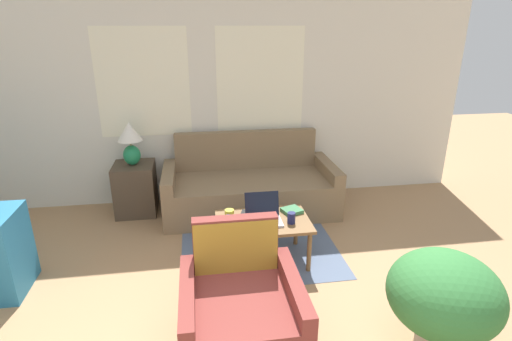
{
  "coord_description": "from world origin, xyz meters",
  "views": [
    {
      "loc": [
        -0.2,
        -1.34,
        2.22
      ],
      "look_at": [
        0.41,
        2.6,
        0.75
      ],
      "focal_mm": 28.0,
      "sensor_mm": 36.0,
      "label": 1
    }
  ],
  "objects_px": {
    "coffee_table": "(263,225)",
    "book_red": "(292,211)",
    "table_lamp": "(130,140)",
    "potted_plant": "(444,296)",
    "couch": "(250,189)",
    "cup_navy": "(229,213)",
    "armchair": "(241,313)",
    "cup_yellow": "(228,220)",
    "cup_white": "(291,218)",
    "tv_remote": "(243,214)",
    "laptop": "(263,215)"
  },
  "relations": [
    {
      "from": "armchair",
      "to": "potted_plant",
      "type": "relative_size",
      "value": 1.13
    },
    {
      "from": "coffee_table",
      "to": "book_red",
      "type": "distance_m",
      "value": 0.35
    },
    {
      "from": "couch",
      "to": "coffee_table",
      "type": "distance_m",
      "value": 1.2
    },
    {
      "from": "cup_navy",
      "to": "book_red",
      "type": "relative_size",
      "value": 0.4
    },
    {
      "from": "armchair",
      "to": "laptop",
      "type": "relative_size",
      "value": 2.64
    },
    {
      "from": "coffee_table",
      "to": "tv_remote",
      "type": "xyz_separation_m",
      "value": [
        -0.17,
        0.15,
        0.06
      ]
    },
    {
      "from": "coffee_table",
      "to": "tv_remote",
      "type": "distance_m",
      "value": 0.24
    },
    {
      "from": "cup_yellow",
      "to": "armchair",
      "type": "bearing_deg",
      "value": -90.45
    },
    {
      "from": "cup_navy",
      "to": "coffee_table",
      "type": "bearing_deg",
      "value": -20.71
    },
    {
      "from": "laptop",
      "to": "potted_plant",
      "type": "bearing_deg",
      "value": -52.92
    },
    {
      "from": "armchair",
      "to": "table_lamp",
      "type": "relative_size",
      "value": 1.69
    },
    {
      "from": "table_lamp",
      "to": "cup_navy",
      "type": "height_order",
      "value": "table_lamp"
    },
    {
      "from": "coffee_table",
      "to": "cup_navy",
      "type": "distance_m",
      "value": 0.35
    },
    {
      "from": "couch",
      "to": "potted_plant",
      "type": "relative_size",
      "value": 2.69
    },
    {
      "from": "table_lamp",
      "to": "cup_navy",
      "type": "bearing_deg",
      "value": -48.76
    },
    {
      "from": "cup_yellow",
      "to": "cup_white",
      "type": "relative_size",
      "value": 0.76
    },
    {
      "from": "armchair",
      "to": "cup_white",
      "type": "height_order",
      "value": "armchair"
    },
    {
      "from": "table_lamp",
      "to": "potted_plant",
      "type": "xyz_separation_m",
      "value": [
        2.38,
        -2.67,
        -0.46
      ]
    },
    {
      "from": "laptop",
      "to": "cup_yellow",
      "type": "height_order",
      "value": "laptop"
    },
    {
      "from": "cup_navy",
      "to": "potted_plant",
      "type": "relative_size",
      "value": 0.12
    },
    {
      "from": "armchair",
      "to": "book_red",
      "type": "bearing_deg",
      "value": 61.1
    },
    {
      "from": "couch",
      "to": "armchair",
      "type": "xyz_separation_m",
      "value": [
        -0.38,
        -2.25,
        -0.01
      ]
    },
    {
      "from": "laptop",
      "to": "cup_navy",
      "type": "bearing_deg",
      "value": 159.08
    },
    {
      "from": "cup_white",
      "to": "cup_navy",
      "type": "bearing_deg",
      "value": 159.23
    },
    {
      "from": "laptop",
      "to": "cup_navy",
      "type": "height_order",
      "value": "laptop"
    },
    {
      "from": "potted_plant",
      "to": "cup_white",
      "type": "bearing_deg",
      "value": 121.45
    },
    {
      "from": "armchair",
      "to": "cup_yellow",
      "type": "height_order",
      "value": "armchair"
    },
    {
      "from": "laptop",
      "to": "cup_yellow",
      "type": "distance_m",
      "value": 0.34
    },
    {
      "from": "coffee_table",
      "to": "cup_navy",
      "type": "relative_size",
      "value": 9.82
    },
    {
      "from": "table_lamp",
      "to": "book_red",
      "type": "bearing_deg",
      "value": -35.28
    },
    {
      "from": "couch",
      "to": "cup_yellow",
      "type": "distance_m",
      "value": 1.27
    },
    {
      "from": "couch",
      "to": "table_lamp",
      "type": "relative_size",
      "value": 4.04
    },
    {
      "from": "coffee_table",
      "to": "book_red",
      "type": "bearing_deg",
      "value": 22.44
    },
    {
      "from": "armchair",
      "to": "cup_white",
      "type": "relative_size",
      "value": 8.14
    },
    {
      "from": "cup_white",
      "to": "book_red",
      "type": "relative_size",
      "value": 0.48
    },
    {
      "from": "cup_navy",
      "to": "book_red",
      "type": "distance_m",
      "value": 0.63
    },
    {
      "from": "cup_white",
      "to": "potted_plant",
      "type": "bearing_deg",
      "value": -58.55
    },
    {
      "from": "armchair",
      "to": "cup_white",
      "type": "xyz_separation_m",
      "value": [
        0.6,
        0.96,
        0.23
      ]
    },
    {
      "from": "couch",
      "to": "cup_navy",
      "type": "distance_m",
      "value": 1.14
    },
    {
      "from": "couch",
      "to": "tv_remote",
      "type": "relative_size",
      "value": 13.39
    },
    {
      "from": "laptop",
      "to": "cup_yellow",
      "type": "xyz_separation_m",
      "value": [
        -0.34,
        -0.01,
        -0.02
      ]
    },
    {
      "from": "table_lamp",
      "to": "potted_plant",
      "type": "height_order",
      "value": "table_lamp"
    },
    {
      "from": "armchair",
      "to": "laptop",
      "type": "xyz_separation_m",
      "value": [
        0.35,
        1.06,
        0.23
      ]
    },
    {
      "from": "couch",
      "to": "tv_remote",
      "type": "height_order",
      "value": "couch"
    },
    {
      "from": "couch",
      "to": "cup_navy",
      "type": "bearing_deg",
      "value": -107.99
    },
    {
      "from": "couch",
      "to": "coffee_table",
      "type": "height_order",
      "value": "couch"
    },
    {
      "from": "couch",
      "to": "coffee_table",
      "type": "relative_size",
      "value": 2.34
    },
    {
      "from": "cup_yellow",
      "to": "book_red",
      "type": "distance_m",
      "value": 0.66
    },
    {
      "from": "couch",
      "to": "cup_yellow",
      "type": "xyz_separation_m",
      "value": [
        -0.37,
        -1.2,
        0.2
      ]
    },
    {
      "from": "tv_remote",
      "to": "laptop",
      "type": "bearing_deg",
      "value": -41.6
    }
  ]
}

